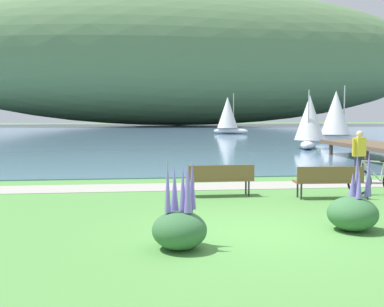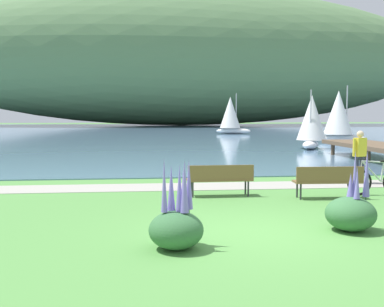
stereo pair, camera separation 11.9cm
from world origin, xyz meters
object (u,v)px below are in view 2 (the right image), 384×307
Objects in this scene: sailboat_mid_bay at (312,121)px; bicycle_leaning_near_bench at (377,181)px; park_bench_further_along at (220,177)px; person_at_shoreline at (360,153)px; park_bench_near_camera at (328,179)px; sailboat_toward_hillside at (339,116)px; sailboat_nearest_to_shore at (231,115)px.

bicycle_leaning_near_bench is at bearing -104.00° from sailboat_mid_bay.
park_bench_further_along is 0.49× the size of sailboat_mid_bay.
sailboat_mid_bay is (3.56, 14.06, 0.79)m from person_at_shoreline.
park_bench_further_along is 1.06× the size of person_at_shoreline.
person_at_shoreline reaches higher than park_bench_further_along.
person_at_shoreline is (2.07, 2.54, 0.46)m from park_bench_near_camera.
park_bench_near_camera is at bearing -108.73° from sailboat_mid_bay.
sailboat_toward_hillside is (12.53, 21.38, 1.53)m from park_bench_further_along.
park_bench_near_camera is 0.43× the size of sailboat_toward_hillside.
sailboat_toward_hillside is at bearing 69.35° from bicycle_leaning_near_bench.
sailboat_mid_bay reaches higher than park_bench_further_along.
person_at_shoreline is at bearing 77.37° from bicycle_leaning_near_bench.
sailboat_toward_hillside is (4.11, 5.44, 0.29)m from sailboat_mid_bay.
sailboat_nearest_to_shore reaches higher than park_bench_further_along.
bicycle_leaning_near_bench is 37.20m from sailboat_nearest_to_shore.
park_bench_further_along is at bearing -120.37° from sailboat_toward_hillside.
sailboat_mid_bay is at bearing 76.00° from bicycle_leaning_near_bench.
person_at_shoreline reaches higher than park_bench_near_camera.
sailboat_mid_bay is at bearing 75.80° from person_at_shoreline.
sailboat_mid_bay is at bearing 62.15° from park_bench_further_along.
sailboat_nearest_to_shore is 16.36m from sailboat_toward_hillside.
bicycle_leaning_near_bench is at bearing 16.10° from park_bench_near_camera.
park_bench_further_along is 24.83m from sailboat_toward_hillside.
sailboat_nearest_to_shore is 20.96m from sailboat_mid_bay.
person_at_shoreline is at bearing 21.14° from park_bench_further_along.
park_bench_further_along is (-2.80, 0.66, 0.00)m from park_bench_near_camera.
sailboat_toward_hillside is at bearing 59.63° from park_bench_further_along.
sailboat_mid_bay is 0.86× the size of sailboat_toward_hillside.
park_bench_further_along is 4.41m from bicycle_leaning_near_bench.
bicycle_leaning_near_bench is at bearing -94.35° from sailboat_nearest_to_shore.
sailboat_mid_bay is (8.42, 15.94, 1.24)m from park_bench_further_along.
person_at_shoreline is 35.07m from sailboat_nearest_to_shore.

